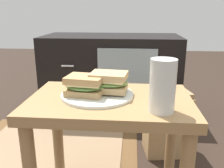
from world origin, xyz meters
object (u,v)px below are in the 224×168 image
object	(u,v)px
sandwich_back	(109,82)
beer_glass	(162,87)
plate	(97,95)
paper_bag	(167,123)
tv_cabinet	(112,75)
sandwich_front	(85,85)

from	to	relation	value
sandwich_back	beer_glass	xyz separation A→B (m)	(0.17, -0.13, 0.03)
sandwich_back	plate	bearing A→B (deg)	-159.20
sandwich_back	paper_bag	size ratio (longest dim) A/B	0.41
plate	paper_bag	bearing A→B (deg)	52.55
plate	paper_bag	distance (m)	0.59
tv_cabinet	sandwich_back	xyz separation A→B (m)	(0.07, -0.92, 0.22)
plate	beer_glass	xyz separation A→B (m)	(0.21, -0.12, 0.07)
paper_bag	plate	bearing A→B (deg)	-127.45
tv_cabinet	beer_glass	distance (m)	1.11
sandwich_front	sandwich_back	world-z (taller)	sandwich_back
plate	beer_glass	world-z (taller)	beer_glass
plate	sandwich_back	size ratio (longest dim) A/B	1.75
sandwich_front	sandwich_back	size ratio (longest dim) A/B	1.01
sandwich_front	paper_bag	bearing A→B (deg)	50.23
sandwich_front	tv_cabinet	bearing A→B (deg)	89.54
sandwich_front	sandwich_back	xyz separation A→B (m)	(0.08, 0.03, 0.01)
tv_cabinet	beer_glass	size ratio (longest dim) A/B	6.04
sandwich_front	beer_glass	distance (m)	0.27
sandwich_front	paper_bag	size ratio (longest dim) A/B	0.42
sandwich_front	sandwich_back	distance (m)	0.08
plate	sandwich_front	size ratio (longest dim) A/B	1.73
paper_bag	beer_glass	bearing A→B (deg)	-100.99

